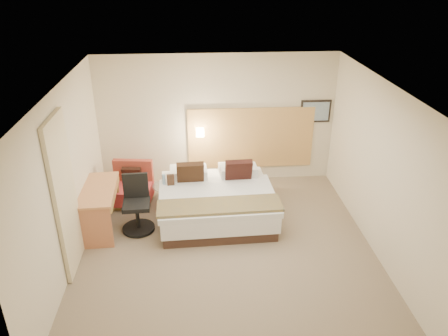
{
  "coord_description": "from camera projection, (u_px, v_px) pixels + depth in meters",
  "views": [
    {
      "loc": [
        -0.46,
        -5.89,
        4.34
      ],
      "look_at": [
        0.02,
        0.75,
        1.11
      ],
      "focal_mm": 35.0,
      "sensor_mm": 36.0,
      "label": 1
    }
  ],
  "objects": [
    {
      "name": "lounge_chair",
      "position": [
        132.0,
        187.0,
        8.43
      ],
      "size": [
        0.84,
        0.76,
        0.81
      ],
      "color": "tan",
      "rests_on": "floor"
    },
    {
      "name": "lamp_arm",
      "position": [
        200.0,
        131.0,
        8.86
      ],
      "size": [
        0.02,
        0.12,
        0.02
      ],
      "primitive_type": "cylinder",
      "rotation": [
        1.57,
        0.0,
        0.0
      ],
      "color": "silver",
      "rests_on": "wall_back"
    },
    {
      "name": "wall_left",
      "position": [
        64.0,
        181.0,
        6.46
      ],
      "size": [
        0.02,
        5.0,
        2.7
      ],
      "primitive_type": "cube",
      "color": "beige",
      "rests_on": "floor"
    },
    {
      "name": "desk",
      "position": [
        100.0,
        197.0,
        7.48
      ],
      "size": [
        0.64,
        1.3,
        0.79
      ],
      "color": "#C57F4D",
      "rests_on": "floor"
    },
    {
      "name": "art_canvas",
      "position": [
        316.0,
        111.0,
        8.89
      ],
      "size": [
        0.54,
        0.01,
        0.39
      ],
      "primitive_type": "cube",
      "color": "gray",
      "rests_on": "wall_back"
    },
    {
      "name": "side_table",
      "position": [
        167.0,
        197.0,
        8.1
      ],
      "size": [
        0.56,
        0.56,
        0.56
      ],
      "color": "white",
      "rests_on": "floor"
    },
    {
      "name": "wall_front",
      "position": [
        245.0,
        288.0,
        4.37
      ],
      "size": [
        4.8,
        0.02,
        2.7
      ],
      "primitive_type": "cube",
      "color": "beige",
      "rests_on": "floor"
    },
    {
      "name": "floor",
      "position": [
        226.0,
        249.0,
        7.21
      ],
      "size": [
        4.8,
        5.0,
        0.02
      ],
      "primitive_type": "cube",
      "color": "#806E56",
      "rests_on": "ground"
    },
    {
      "name": "lamp_shade",
      "position": [
        200.0,
        132.0,
        8.8
      ],
      "size": [
        0.15,
        0.15,
        0.15
      ],
      "primitive_type": "cube",
      "color": "#F8E7C2",
      "rests_on": "wall_back"
    },
    {
      "name": "desk_chair",
      "position": [
        137.0,
        208.0,
        7.57
      ],
      "size": [
        0.59,
        0.59,
        1.0
      ],
      "color": "black",
      "rests_on": "floor"
    },
    {
      "name": "bed",
      "position": [
        216.0,
        200.0,
        8.0
      ],
      "size": [
        2.11,
        2.06,
        1.0
      ],
      "color": "#3B261D",
      "rests_on": "floor"
    },
    {
      "name": "curtain",
      "position": [
        65.0,
        197.0,
        6.3
      ],
      "size": [
        0.06,
        0.9,
        2.42
      ],
      "primitive_type": "cube",
      "color": "beige",
      "rests_on": "wall_left"
    },
    {
      "name": "art_frame",
      "position": [
        316.0,
        111.0,
        8.91
      ],
      "size": [
        0.62,
        0.03,
        0.47
      ],
      "primitive_type": "cube",
      "color": "black",
      "rests_on": "wall_back"
    },
    {
      "name": "wall_right",
      "position": [
        381.0,
        170.0,
        6.78
      ],
      "size": [
        0.02,
        5.0,
        2.7
      ],
      "primitive_type": "cube",
      "color": "beige",
      "rests_on": "floor"
    },
    {
      "name": "bottle_a",
      "position": [
        164.0,
        180.0,
        7.99
      ],
      "size": [
        0.07,
        0.07,
        0.2
      ],
      "primitive_type": "cylinder",
      "rotation": [
        0.0,
        0.0,
        0.12
      ],
      "color": "#94C3E5",
      "rests_on": "side_table"
    },
    {
      "name": "headboard_panel",
      "position": [
        251.0,
        138.0,
        9.06
      ],
      "size": [
        2.6,
        0.04,
        1.3
      ],
      "primitive_type": "cube",
      "color": "tan",
      "rests_on": "wall_back"
    },
    {
      "name": "ceiling",
      "position": [
        227.0,
        88.0,
        6.03
      ],
      "size": [
        4.8,
        5.0,
        0.02
      ],
      "primitive_type": "cube",
      "color": "silver",
      "rests_on": "floor"
    },
    {
      "name": "menu_folder",
      "position": [
        171.0,
        180.0,
        7.94
      ],
      "size": [
        0.14,
        0.07,
        0.22
      ],
      "primitive_type": "cube",
      "rotation": [
        0.0,
        0.0,
        0.12
      ],
      "color": "#3C2618",
      "rests_on": "side_table"
    },
    {
      "name": "wall_back",
      "position": [
        217.0,
        120.0,
        8.87
      ],
      "size": [
        4.8,
        0.02,
        2.7
      ],
      "primitive_type": "cube",
      "color": "beige",
      "rests_on": "floor"
    }
  ]
}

